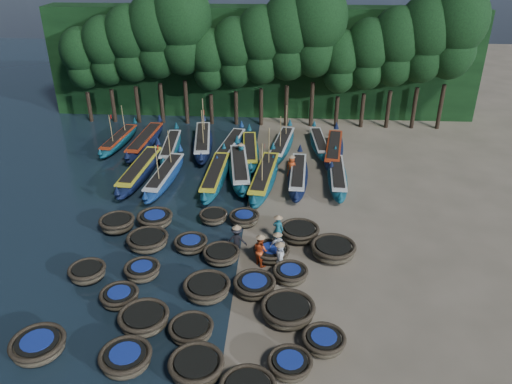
# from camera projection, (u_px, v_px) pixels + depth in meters

# --- Properties ---
(ground) EXTENTS (120.00, 120.00, 0.00)m
(ground) POSITION_uv_depth(u_px,v_px,m) (241.00, 243.00, 28.73)
(ground) COLOR gray
(ground) RESTS_ON ground
(foliage_wall) EXTENTS (40.00, 3.00, 10.00)m
(foliage_wall) POSITION_uv_depth(u_px,v_px,m) (262.00, 62.00, 47.21)
(foliage_wall) COLOR black
(foliage_wall) RESTS_ON ground
(coracle_0) EXTENTS (2.43, 2.43, 0.78)m
(coracle_0) POSITION_uv_depth(u_px,v_px,m) (38.00, 346.00, 20.99)
(coracle_0) COLOR brown
(coracle_0) RESTS_ON ground
(coracle_1) EXTENTS (2.58, 2.58, 0.78)m
(coracle_1) POSITION_uv_depth(u_px,v_px,m) (126.00, 359.00, 20.37)
(coracle_1) COLOR brown
(coracle_1) RESTS_ON ground
(coracle_2) EXTENTS (2.29, 2.29, 0.84)m
(coracle_2) POSITION_uv_depth(u_px,v_px,m) (196.00, 367.00, 19.95)
(coracle_2) COLOR brown
(coracle_2) RESTS_ON ground
(coracle_4) EXTENTS (1.87, 1.87, 0.67)m
(coracle_4) POSITION_uv_depth(u_px,v_px,m) (290.00, 364.00, 20.19)
(coracle_4) COLOR brown
(coracle_4) RESTS_ON ground
(coracle_5) EXTENTS (2.28, 2.28, 0.71)m
(coracle_5) POSITION_uv_depth(u_px,v_px,m) (120.00, 297.00, 23.89)
(coracle_5) COLOR brown
(coracle_5) RESTS_ON ground
(coracle_6) EXTENTS (2.58, 2.58, 0.81)m
(coracle_6) POSITION_uv_depth(u_px,v_px,m) (144.00, 319.00, 22.44)
(coracle_6) COLOR brown
(coracle_6) RESTS_ON ground
(coracle_7) EXTENTS (2.48, 2.48, 0.68)m
(coracle_7) POSITION_uv_depth(u_px,v_px,m) (191.00, 330.00, 21.94)
(coracle_7) COLOR brown
(coracle_7) RESTS_ON ground
(coracle_8) EXTENTS (3.08, 3.08, 0.84)m
(coracle_8) POSITION_uv_depth(u_px,v_px,m) (288.00, 311.00, 22.91)
(coracle_8) COLOR brown
(coracle_8) RESTS_ON ground
(coracle_9) EXTENTS (1.94, 1.94, 0.69)m
(coracle_9) POSITION_uv_depth(u_px,v_px,m) (324.00, 341.00, 21.31)
(coracle_9) COLOR brown
(coracle_9) RESTS_ON ground
(coracle_10) EXTENTS (1.93, 1.93, 0.76)m
(coracle_10) POSITION_uv_depth(u_px,v_px,m) (87.00, 272.00, 25.56)
(coracle_10) COLOR brown
(coracle_10) RESTS_ON ground
(coracle_11) EXTENTS (1.91, 1.91, 0.74)m
(coracle_11) POSITION_uv_depth(u_px,v_px,m) (142.00, 271.00, 25.70)
(coracle_11) COLOR brown
(coracle_11) RESTS_ON ground
(coracle_12) EXTENTS (2.55, 2.55, 0.82)m
(coracle_12) POSITION_uv_depth(u_px,v_px,m) (207.00, 288.00, 24.36)
(coracle_12) COLOR brown
(coracle_12) RESTS_ON ground
(coracle_13) EXTENTS (2.48, 2.48, 0.76)m
(coracle_13) POSITION_uv_depth(u_px,v_px,m) (254.00, 285.00, 24.60)
(coracle_13) COLOR brown
(coracle_13) RESTS_ON ground
(coracle_14) EXTENTS (1.84, 1.84, 0.72)m
(coracle_14) POSITION_uv_depth(u_px,v_px,m) (290.00, 274.00, 25.48)
(coracle_14) COLOR brown
(coracle_14) RESTS_ON ground
(coracle_15) EXTENTS (2.37, 2.37, 0.80)m
(coracle_15) POSITION_uv_depth(u_px,v_px,m) (148.00, 241.00, 28.13)
(coracle_15) COLOR brown
(coracle_15) RESTS_ON ground
(coracle_16) EXTENTS (1.91, 1.91, 0.68)m
(coracle_16) POSITION_uv_depth(u_px,v_px,m) (191.00, 244.00, 27.98)
(coracle_16) COLOR brown
(coracle_16) RESTS_ON ground
(coracle_17) EXTENTS (2.16, 2.16, 0.68)m
(coracle_17) POSITION_uv_depth(u_px,v_px,m) (221.00, 255.00, 27.05)
(coracle_17) COLOR brown
(coracle_17) RESTS_ON ground
(coracle_18) EXTENTS (2.01, 2.01, 0.72)m
(coracle_18) POSITION_uv_depth(u_px,v_px,m) (271.00, 252.00, 27.20)
(coracle_18) COLOR brown
(coracle_18) RESTS_ON ground
(coracle_19) EXTENTS (2.50, 2.50, 0.84)m
(coracle_19) POSITION_uv_depth(u_px,v_px,m) (333.00, 250.00, 27.30)
(coracle_19) COLOR brown
(coracle_19) RESTS_ON ground
(coracle_20) EXTENTS (2.25, 2.25, 0.84)m
(coracle_20) POSITION_uv_depth(u_px,v_px,m) (117.00, 223.00, 29.77)
(coracle_20) COLOR brown
(coracle_20) RESTS_ON ground
(coracle_21) EXTENTS (2.61, 2.61, 0.80)m
(coracle_21) POSITION_uv_depth(u_px,v_px,m) (155.00, 219.00, 30.24)
(coracle_21) COLOR brown
(coracle_21) RESTS_ON ground
(coracle_22) EXTENTS (2.09, 2.09, 0.67)m
(coracle_22) POSITION_uv_depth(u_px,v_px,m) (213.00, 217.00, 30.66)
(coracle_22) COLOR brown
(coracle_22) RESTS_ON ground
(coracle_23) EXTENTS (2.30, 2.30, 0.69)m
(coracle_23) POSITION_uv_depth(u_px,v_px,m) (244.00, 218.00, 30.48)
(coracle_23) COLOR brown
(coracle_23) RESTS_ON ground
(coracle_24) EXTENTS (2.84, 2.84, 0.78)m
(coracle_24) POSITION_uv_depth(u_px,v_px,m) (299.00, 232.00, 28.98)
(coracle_24) COLOR brown
(coracle_24) RESTS_ON ground
(long_boat_2) EXTENTS (2.22, 9.05, 1.60)m
(long_boat_2) POSITION_uv_depth(u_px,v_px,m) (140.00, 170.00, 36.09)
(long_boat_2) COLOR #0E1034
(long_boat_2) RESTS_ON ground
(long_boat_3) EXTENTS (2.19, 8.33, 3.55)m
(long_boat_3) POSITION_uv_depth(u_px,v_px,m) (165.00, 176.00, 35.38)
(long_boat_3) COLOR navy
(long_boat_3) RESTS_ON ground
(long_boat_4) EXTENTS (1.80, 8.59, 1.51)m
(long_boat_4) POSITION_uv_depth(u_px,v_px,m) (215.00, 176.00, 35.36)
(long_boat_4) COLOR #104B5C
(long_boat_4) RESTS_ON ground
(long_boat_5) EXTENTS (2.74, 8.93, 1.59)m
(long_boat_5) POSITION_uv_depth(u_px,v_px,m) (240.00, 168.00, 36.42)
(long_boat_5) COLOR #104B5C
(long_boat_5) RESTS_ON ground
(long_boat_6) EXTENTS (2.57, 9.04, 3.86)m
(long_boat_6) POSITION_uv_depth(u_px,v_px,m) (264.00, 177.00, 35.06)
(long_boat_6) COLOR #104B5C
(long_boat_6) RESTS_ON ground
(long_boat_7) EXTENTS (1.80, 8.04, 1.42)m
(long_boat_7) POSITION_uv_depth(u_px,v_px,m) (298.00, 176.00, 35.48)
(long_boat_7) COLOR #0E1034
(long_boat_7) RESTS_ON ground
(long_boat_8) EXTENTS (1.64, 7.91, 1.39)m
(long_boat_8) POSITION_uv_depth(u_px,v_px,m) (337.00, 176.00, 35.37)
(long_boat_8) COLOR #104B5C
(long_boat_8) RESTS_ON ground
(long_boat_9) EXTENTS (2.04, 7.49, 3.20)m
(long_boat_9) POSITION_uv_depth(u_px,v_px,m) (119.00, 140.00, 41.60)
(long_boat_9) COLOR #104B5C
(long_boat_9) RESTS_ON ground
(long_boat_10) EXTENTS (2.08, 8.77, 1.55)m
(long_boat_10) POSITION_uv_depth(u_px,v_px,m) (145.00, 141.00, 41.18)
(long_boat_10) COLOR #0E1034
(long_boat_10) RESTS_ON ground
(long_boat_11) EXTENTS (1.90, 7.79, 1.37)m
(long_boat_11) POSITION_uv_depth(u_px,v_px,m) (171.00, 147.00, 40.17)
(long_boat_11) COLOR #104B5C
(long_boat_11) RESTS_ON ground
(long_boat_12) EXTENTS (2.76, 9.06, 3.88)m
(long_boat_12) POSITION_uv_depth(u_px,v_px,m) (203.00, 142.00, 41.02)
(long_boat_12) COLOR #0E1034
(long_boat_12) RESTS_ON ground
(long_boat_13) EXTENTS (2.58, 7.93, 1.41)m
(long_boat_13) POSITION_uv_depth(u_px,v_px,m) (230.00, 146.00, 40.41)
(long_boat_13) COLOR navy
(long_boat_13) RESTS_ON ground
(long_boat_14) EXTENTS (2.13, 8.19, 1.45)m
(long_boat_14) POSITION_uv_depth(u_px,v_px,m) (250.00, 151.00, 39.45)
(long_boat_14) COLOR #104B5C
(long_boat_14) RESTS_ON ground
(long_boat_15) EXTENTS (2.71, 8.26, 3.55)m
(long_boat_15) POSITION_uv_depth(u_px,v_px,m) (282.00, 145.00, 40.50)
(long_boat_15) COLOR #104B5C
(long_boat_15) RESTS_ON ground
(long_boat_16) EXTENTS (1.85, 7.25, 1.28)m
(long_boat_16) POSITION_uv_depth(u_px,v_px,m) (319.00, 143.00, 41.04)
(long_boat_16) COLOR #104B5C
(long_boat_16) RESTS_ON ground
(long_boat_17) EXTENTS (2.53, 8.59, 1.52)m
(long_boat_17) POSITION_uv_depth(u_px,v_px,m) (334.00, 150.00, 39.57)
(long_boat_17) COLOR #0E1034
(long_boat_17) RESTS_ON ground
(fisherman_0) EXTENTS (0.53, 0.78, 1.73)m
(fisherman_0) POSITION_uv_depth(u_px,v_px,m) (280.00, 255.00, 26.25)
(fisherman_0) COLOR silver
(fisherman_0) RESTS_ON ground
(fisherman_1) EXTENTS (0.71, 0.56, 1.90)m
(fisherman_1) POSITION_uv_depth(u_px,v_px,m) (278.00, 228.00, 28.41)
(fisherman_1) COLOR #1B6474
(fisherman_1) RESTS_ON ground
(fisherman_2) EXTENTS (1.05, 1.08, 1.96)m
(fisherman_2) POSITION_uv_depth(u_px,v_px,m) (261.00, 250.00, 26.53)
(fisherman_2) COLOR #CE471B
(fisherman_2) RESTS_ON ground
(fisherman_3) EXTENTS (1.19, 0.80, 1.90)m
(fisherman_3) POSITION_uv_depth(u_px,v_px,m) (237.00, 239.00, 27.47)
(fisherman_3) COLOR black
(fisherman_3) RESTS_ON ground
(fisherman_4) EXTENTS (0.94, 0.71, 1.69)m
(fisherman_4) POSITION_uv_depth(u_px,v_px,m) (277.00, 244.00, 27.17)
(fisherman_4) COLOR silver
(fisherman_4) RESTS_ON ground
(fisherman_5) EXTENTS (0.57, 1.55, 1.84)m
(fisherman_5) POSITION_uv_depth(u_px,v_px,m) (241.00, 154.00, 38.18)
(fisherman_5) COLOR #1B6474
(fisherman_5) RESTS_ON ground
(fisherman_6) EXTENTS (0.97, 0.85, 1.86)m
(fisherman_6) POSITION_uv_depth(u_px,v_px,m) (291.00, 166.00, 36.07)
(fisherman_6) COLOR #CE471B
(fisherman_6) RESTS_ON ground
(tree_0) EXTENTS (3.68, 3.68, 8.68)m
(tree_0) POSITION_uv_depth(u_px,v_px,m) (82.00, 58.00, 44.53)
(tree_0) COLOR black
(tree_0) RESTS_ON ground
(tree_1) EXTENTS (4.09, 4.09, 9.65)m
(tree_1) POSITION_uv_depth(u_px,v_px,m) (106.00, 50.00, 44.09)
(tree_1) COLOR black
(tree_1) RESTS_ON ground
(tree_2) EXTENTS (4.51, 4.51, 10.63)m
(tree_2) POSITION_uv_depth(u_px,v_px,m) (130.00, 43.00, 43.66)
(tree_2) COLOR black
(tree_2) RESTS_ON ground
(tree_3) EXTENTS (4.92, 4.92, 11.60)m
(tree_3) POSITION_uv_depth(u_px,v_px,m) (156.00, 35.00, 43.22)
(tree_3) COLOR black
(tree_3) RESTS_ON ground
(tree_4) EXTENTS (5.34, 5.34, 12.58)m
(tree_4) POSITION_uv_depth(u_px,v_px,m) (181.00, 27.00, 42.78)
(tree_4) COLOR black
(tree_4) RESTS_ON ground
(tree_5) EXTENTS (3.68, 3.68, 8.68)m
(tree_5) POSITION_uv_depth(u_px,v_px,m) (209.00, 59.00, 43.91)
(tree_5) COLOR black
(tree_5) RESTS_ON ground
(tree_6) EXTENTS (4.09, 4.09, 9.65)m
(tree_6) POSITION_uv_depth(u_px,v_px,m) (235.00, 52.00, 43.47)
(tree_6) COLOR black
(tree_6) RESTS_ON ground
(tree_7) EXTENTS (4.51, 4.51, 10.63)m
(tree_7) POSITION_uv_depth(u_px,v_px,m) (261.00, 44.00, 43.03)
(tree_7) COLOR black
(tree_7) RESTS_ON ground
(tree_8) EXTENTS (4.92, 4.92, 11.60)m
(tree_8) POSITION_uv_depth(u_px,v_px,m) (288.00, 37.00, 42.60)
(tree_8) COLOR black
(tree_8) RESTS_ON ground
(tree_9) EXTENTS (5.34, 5.34, 12.58)m
(tree_9) POSITION_uv_depth(u_px,v_px,m) (316.00, 29.00, 42.16)
(tree_9) COLOR black
(tree_9) RESTS_ON ground
(tree_10) EXTENTS (3.68, 3.68, 8.68)m
(tree_10) POSITION_uv_depth(u_px,v_px,m) (341.00, 61.00, 43.28)
(tree_10) COLOR black
(tree_10) RESTS_ON ground
(tree_11) EXTENTS (4.09, 4.09, 9.65)m
(tree_11) POSITION_uv_depth(u_px,v_px,m) (368.00, 54.00, 42.85)
(tree_11) COLOR black
(tree_11) RESTS_ON ground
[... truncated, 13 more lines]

